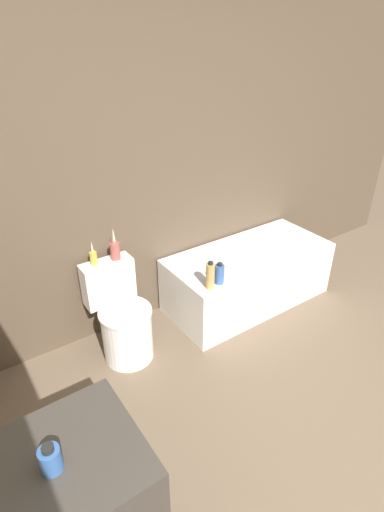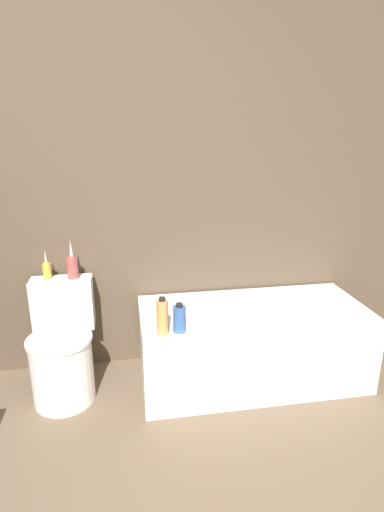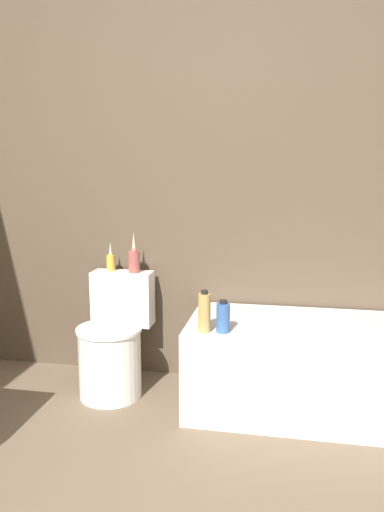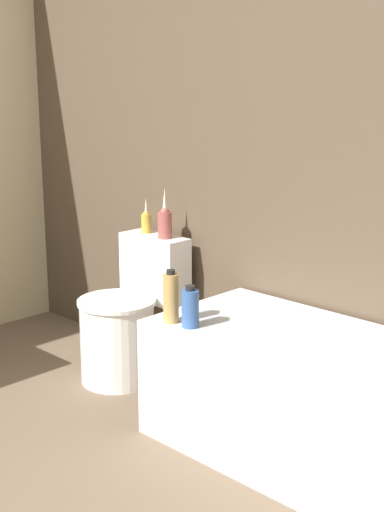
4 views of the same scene
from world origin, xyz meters
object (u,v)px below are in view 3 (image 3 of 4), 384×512
vase_gold (111,261)px  shampoo_bottle_tall (204,312)px  shampoo_bottle_short (223,317)px  vase_silver (134,259)px  bathtub (320,367)px  toilet (113,345)px

vase_gold → shampoo_bottle_tall: 0.87m
shampoo_bottle_short → vase_silver: bearing=143.9°
bathtub → shampoo_bottle_short: (-0.53, -0.24, 0.34)m
vase_gold → vase_silver: bearing=-7.4°
bathtub → shampoo_bottle_short: shampoo_bottle_short is taller
bathtub → vase_gold: (-1.32, 0.25, 0.52)m
shampoo_bottle_tall → toilet: bearing=155.6°
toilet → shampoo_bottle_short: toilet is taller
vase_silver → shampoo_bottle_tall: bearing=-41.7°
vase_gold → vase_silver: size_ratio=0.74×
vase_gold → vase_silver: 0.17m
bathtub → toilet: toilet is taller
toilet → vase_gold: size_ratio=3.81×
shampoo_bottle_short → bathtub: bearing=24.2°
bathtub → shampoo_bottle_short: size_ratio=8.43×
vase_gold → shampoo_bottle_short: (0.79, -0.48, -0.18)m
vase_gold → vase_silver: (0.16, -0.02, 0.02)m
vase_gold → shampoo_bottle_tall: (0.70, -0.50, -0.16)m
vase_gold → shampoo_bottle_tall: bearing=-35.5°
bathtub → toilet: bearing=178.7°
vase_gold → vase_silver: vase_silver is taller
toilet → shampoo_bottle_tall: 0.75m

